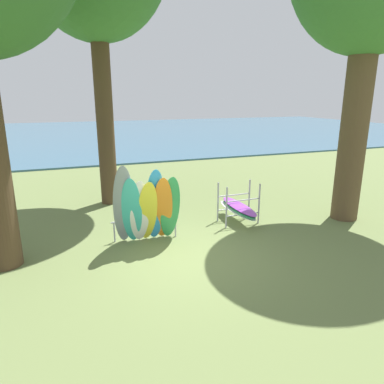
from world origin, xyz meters
name	(u,v)px	position (x,y,z in m)	size (l,w,h in m)	color
ground_plane	(187,256)	(0.00, 0.00, 0.00)	(80.00, 80.00, 0.00)	olive
lake_water	(88,134)	(0.00, 30.23, 0.05)	(80.00, 36.00, 0.10)	#38607A
leaning_board_pile	(147,209)	(-0.71, 1.07, 0.97)	(1.81, 0.96, 2.23)	gray
board_storage_rack	(238,208)	(2.29, 1.69, 0.47)	(1.15, 2.13, 1.25)	#9EA0A5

